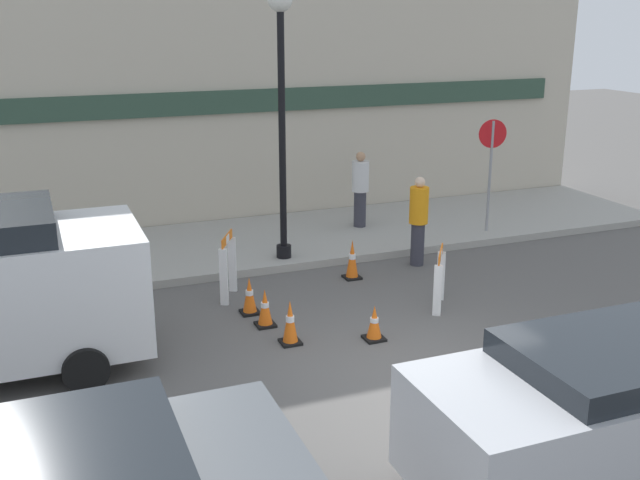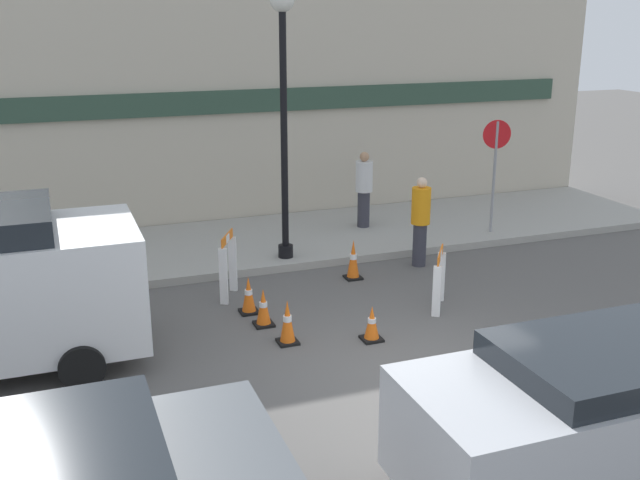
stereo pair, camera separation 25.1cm
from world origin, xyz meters
TOP-DOWN VIEW (x-y plane):
  - ground_plane at (0.00, 0.00)m, footprint 60.00×60.00m
  - sidewalk_slab at (0.00, 6.28)m, footprint 18.00×3.56m
  - storefront_facade at (0.00, 8.13)m, footprint 18.00×0.22m
  - streetlamp_post at (-0.08, 4.95)m, footprint 0.44×0.44m
  - stop_sign at (4.60, 5.07)m, footprint 0.59×0.16m
  - barricade_0 at (-1.52, 3.63)m, footprint 0.45×0.68m
  - barricade_1 at (1.59, 1.94)m, footprint 0.54×0.70m
  - traffic_cone_0 at (-1.16, 1.51)m, footprint 0.30×0.30m
  - traffic_cone_1 at (0.83, 3.75)m, footprint 0.30×0.30m
  - traffic_cone_2 at (-1.39, 2.83)m, footprint 0.30×0.30m
  - traffic_cone_3 at (-1.31, 2.26)m, footprint 0.30×0.30m
  - traffic_cone_4 at (0.05, 1.17)m, footprint 0.30×0.30m
  - person_worker at (2.31, 4.00)m, footprint 0.49×0.49m
  - person_pedestrian at (2.19, 6.39)m, footprint 0.50×0.50m
  - parked_car_1 at (0.84, -3.00)m, footprint 4.44×1.86m

SIDE VIEW (x-z plane):
  - ground_plane at x=0.00m, z-range 0.00..0.00m
  - sidewalk_slab at x=0.00m, z-range 0.00..0.15m
  - traffic_cone_4 at x=0.05m, z-range -0.01..0.53m
  - traffic_cone_3 at x=-1.31m, z-range -0.01..0.59m
  - traffic_cone_2 at x=-1.39m, z-range -0.01..0.61m
  - traffic_cone_0 at x=-1.16m, z-range -0.01..0.67m
  - traffic_cone_1 at x=0.83m, z-range -0.01..0.73m
  - barricade_1 at x=1.59m, z-range 0.03..1.03m
  - barricade_0 at x=-1.52m, z-range 0.03..1.16m
  - person_worker at x=2.31m, z-range 0.06..1.80m
  - parked_car_1 at x=0.84m, z-range 0.11..1.75m
  - person_pedestrian at x=2.19m, z-range 0.20..1.87m
  - stop_sign at x=4.60m, z-range 0.55..2.96m
  - storefront_facade at x=0.00m, z-range 0.00..5.50m
  - streetlamp_post at x=-0.08m, z-range 0.87..5.84m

